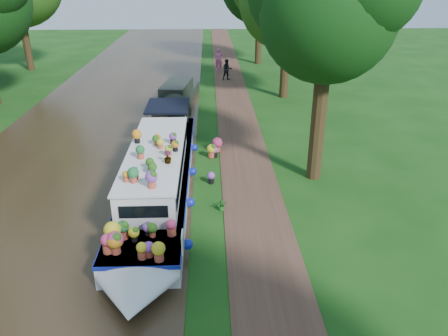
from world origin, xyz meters
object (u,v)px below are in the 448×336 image
at_px(second_boat, 177,95).
at_px(pedestrian_pink, 219,60).
at_px(plant_boat, 157,176).
at_px(pedestrian_dark, 227,70).

xyz_separation_m(second_boat, pedestrian_pink, (2.83, 9.30, 0.38)).
bearing_deg(plant_boat, second_boat, 90.39).
height_order(plant_boat, second_boat, plant_boat).
relative_size(plant_boat, pedestrian_dark, 8.83).
relative_size(plant_boat, pedestrian_pink, 7.77).
bearing_deg(pedestrian_dark, pedestrian_pink, 87.36).
height_order(plant_boat, pedestrian_dark, plant_boat).
height_order(second_boat, pedestrian_dark, pedestrian_dark).
bearing_deg(second_boat, pedestrian_dark, 68.64).
height_order(plant_boat, pedestrian_pink, plant_boat).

